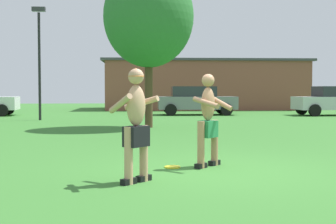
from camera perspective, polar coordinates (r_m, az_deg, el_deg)
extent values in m
plane|color=#38752D|center=(8.43, 5.98, -6.98)|extent=(80.00, 80.00, 0.00)
cube|color=black|center=(7.21, -4.72, -8.26)|extent=(0.26, 0.27, 0.09)
cylinder|color=tan|center=(7.15, -4.73, -5.22)|extent=(0.13, 0.13, 0.86)
cube|color=black|center=(7.46, -2.92, -7.89)|extent=(0.26, 0.27, 0.09)
cylinder|color=tan|center=(7.39, -2.92, -4.95)|extent=(0.13, 0.13, 0.86)
cube|color=black|center=(7.24, -3.82, -2.92)|extent=(0.43, 0.43, 0.31)
ellipsoid|color=tan|center=(7.21, -3.83, 0.78)|extent=(0.40, 0.41, 0.62)
cylinder|color=tan|center=(7.11, -5.70, 1.00)|extent=(0.38, 0.54, 0.31)
cylinder|color=tan|center=(7.45, -3.18, 1.09)|extent=(0.56, 0.38, 0.24)
sphere|color=tan|center=(7.21, -3.84, 4.26)|extent=(0.24, 0.24, 0.24)
cone|color=orange|center=(7.21, -3.85, 4.78)|extent=(0.35, 0.35, 0.13)
cube|color=black|center=(9.01, 5.56, -6.06)|extent=(0.26, 0.27, 0.09)
cylinder|color=tan|center=(8.96, 5.57, -3.67)|extent=(0.13, 0.13, 0.85)
cube|color=black|center=(8.65, 3.94, -6.42)|extent=(0.26, 0.27, 0.09)
cylinder|color=tan|center=(8.60, 3.95, -3.93)|extent=(0.13, 0.13, 0.85)
cube|color=#28844C|center=(8.75, 4.78, -2.03)|extent=(0.40, 0.40, 0.30)
ellipsoid|color=tan|center=(8.72, 4.80, 0.97)|extent=(0.37, 0.38, 0.61)
cylinder|color=tan|center=(8.85, 6.11, 1.19)|extent=(0.47, 0.46, 0.32)
cylinder|color=tan|center=(8.49, 4.55, 1.13)|extent=(0.44, 0.51, 0.21)
sphere|color=tan|center=(8.72, 4.81, 3.79)|extent=(0.23, 0.23, 0.23)
cylinder|color=yellow|center=(8.69, 0.53, -6.58)|extent=(0.29, 0.29, 0.03)
cube|color=slate|center=(26.52, 3.47, 1.11)|extent=(4.32, 1.85, 0.70)
cube|color=#282D33|center=(26.49, 3.05, 2.47)|extent=(2.43, 1.61, 0.56)
cylinder|color=black|center=(27.63, 6.36, 0.43)|extent=(0.64, 0.23, 0.64)
cylinder|color=black|center=(25.86, 7.01, 0.27)|extent=(0.64, 0.23, 0.64)
cylinder|color=black|center=(27.31, 0.12, 0.42)|extent=(0.64, 0.23, 0.64)
cylinder|color=black|center=(25.51, 0.34, 0.26)|extent=(0.64, 0.23, 0.64)
cylinder|color=black|center=(28.09, -18.51, 0.35)|extent=(0.66, 0.27, 0.64)
cylinder|color=black|center=(26.33, -19.22, 0.19)|extent=(0.66, 0.27, 0.64)
cube|color=silver|center=(27.53, 19.27, 1.02)|extent=(4.37, 1.98, 0.70)
cylinder|color=black|center=(26.10, 17.12, 0.20)|extent=(0.65, 0.25, 0.64)
cylinder|color=black|center=(27.77, 15.66, 0.36)|extent=(0.65, 0.25, 0.64)
cylinder|color=black|center=(22.71, -15.10, 5.26)|extent=(0.12, 0.12, 4.91)
cube|color=#333338|center=(22.98, -15.18, 11.76)|extent=(0.60, 0.24, 0.20)
cube|color=brown|center=(34.79, 4.23, 3.12)|extent=(13.80, 6.37, 3.32)
cube|color=#3F3F44|center=(34.85, 4.24, 5.98)|extent=(14.35, 6.62, 0.16)
cylinder|color=#4C3823|center=(17.71, -2.32, 2.65)|extent=(0.29, 0.29, 2.79)
ellipsoid|color=#2D7033|center=(17.91, -2.33, 11.34)|extent=(3.32, 3.32, 3.76)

